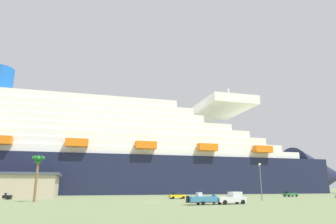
{
  "coord_description": "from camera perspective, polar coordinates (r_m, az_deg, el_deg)",
  "views": [
    {
      "loc": [
        -11.13,
        -63.86,
        3.27
      ],
      "look_at": [
        9.11,
        22.87,
        25.37
      ],
      "focal_mm": 31.86,
      "sensor_mm": 36.0,
      "label": 1
    }
  ],
  "objects": [
    {
      "name": "small_boat_on_trailer",
      "position": [
        55.68,
        7.14,
        -16.21
      ],
      "size": [
        7.2,
        2.64,
        2.15
      ],
      "color": "#595960",
      "rests_on": "ground_plane"
    },
    {
      "name": "pickup_truck",
      "position": [
        58.35,
        12.09,
        -15.83
      ],
      "size": [
        5.8,
        2.81,
        2.2
      ],
      "color": "silver",
      "rests_on": "ground_plane"
    },
    {
      "name": "cruise_ship",
      "position": [
        128.04,
        -17.09,
        -7.75
      ],
      "size": [
        256.75,
        39.84,
        55.54
      ],
      "color": "#191E38",
      "rests_on": "ground_plane"
    },
    {
      "name": "palm_tree",
      "position": [
        70.14,
        -23.61,
        -9.12
      ],
      "size": [
        2.84,
        2.94,
        9.68
      ],
      "color": "brown",
      "rests_on": "ground_plane"
    },
    {
      "name": "street_lamp",
      "position": [
        71.99,
        17.26,
        -11.65
      ],
      "size": [
        0.56,
        0.56,
        8.3
      ],
      "color": "slate",
      "rests_on": "ground_plane"
    },
    {
      "name": "parked_car_yellow_taxi",
      "position": [
        80.22,
        1.79,
        -15.67
      ],
      "size": [
        4.41,
        2.38,
        1.58
      ],
      "color": "yellow",
      "rests_on": "ground_plane"
    },
    {
      "name": "parked_car_black_coupe",
      "position": [
        86.65,
        -29.01,
        -13.87
      ],
      "size": [
        4.91,
        2.66,
        1.58
      ],
      "color": "black",
      "rests_on": "ground_plane"
    },
    {
      "name": "ground_plane",
      "position": [
        94.58,
        -6.62,
        -15.83
      ],
      "size": [
        600.0,
        600.0,
        0.0
      ],
      "primitive_type": "plane",
      "color": "#66754C"
    },
    {
      "name": "parked_car_green_wagon",
      "position": [
        102.14,
        22.35,
        -14.3
      ],
      "size": [
        4.62,
        2.43,
        1.58
      ],
      "color": "#2D723F",
      "rests_on": "ground_plane"
    }
  ]
}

